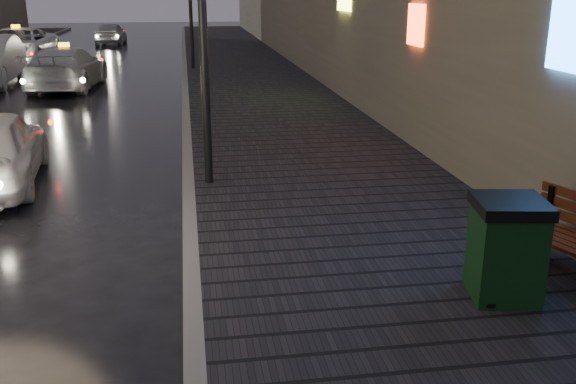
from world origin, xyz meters
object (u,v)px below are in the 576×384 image
Objects in this scene: taxi_mid at (66,68)px; taxi_far at (18,46)px; trash_bin at (506,248)px; car_far at (111,33)px.

taxi_far is (-3.37, 8.02, 0.08)m from taxi_mid.
trash_bin is at bearing -64.14° from taxi_far.
trash_bin is 18.31m from taxi_mid.
taxi_mid is at bearing 93.36° from car_far.
taxi_far is 9.76m from car_far.
trash_bin is 34.93m from car_far.
taxi_far is (-10.58, 24.85, 0.07)m from trash_bin.
taxi_mid is (-7.21, 16.83, -0.01)m from trash_bin.
taxi_mid is 1.27× the size of car_far.
taxi_mid is 0.86× the size of taxi_far.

